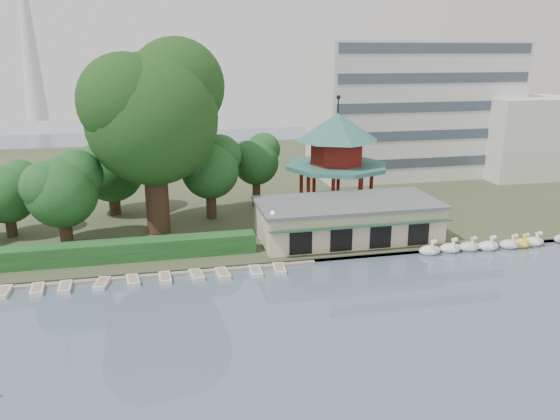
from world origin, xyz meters
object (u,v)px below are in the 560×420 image
object	(u,v)px
pavilion	(337,152)
big_tree	(153,109)
boathouse	(348,219)
dock	(126,276)

from	to	relation	value
pavilion	big_tree	xyz separation A→B (m)	(-20.82, -3.78, 5.91)
boathouse	big_tree	bearing A→B (deg)	161.65
boathouse	pavilion	world-z (taller)	pavilion
dock	pavilion	bearing A→B (deg)	31.66
pavilion	big_tree	bearing A→B (deg)	-169.70
dock	pavilion	xyz separation A→B (m)	(24.00, 14.80, 7.36)
big_tree	dock	bearing A→B (deg)	-106.11
dock	boathouse	world-z (taller)	boathouse
dock	boathouse	size ratio (longest dim) A/B	1.83
boathouse	pavilion	xyz separation A→B (m)	(2.00, 10.03, 5.11)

